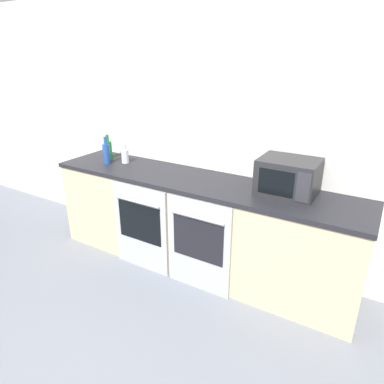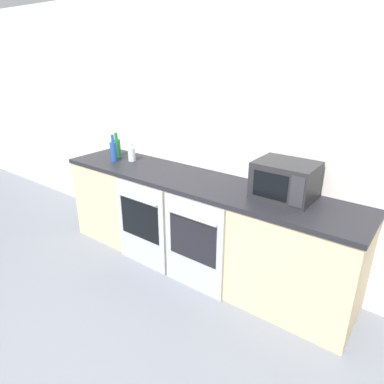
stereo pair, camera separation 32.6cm
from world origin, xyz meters
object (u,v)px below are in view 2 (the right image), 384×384
bottle_clear (132,154)px  bottle_green (117,147)px  oven_left (141,225)px  bottle_blue (114,151)px  microwave (285,180)px  oven_right (193,246)px

bottle_clear → bottle_green: bottle_green is taller
oven_left → bottle_green: bearing=151.0°
bottle_green → bottle_blue: bearing=-51.8°
bottle_clear → microwave: bearing=0.7°
oven_right → bottle_green: bearing=163.3°
oven_left → bottle_blue: (-0.64, 0.27, 0.59)m
oven_left → bottle_blue: bearing=157.1°
oven_right → bottle_green: bottle_green is taller
oven_right → bottle_green: 1.57m
microwave → bottle_blue: microwave is taller
oven_right → microwave: microwave is taller
bottle_green → bottle_blue: 0.19m
bottle_green → bottle_blue: size_ratio=0.93×
bottle_clear → bottle_green: bearing=173.7°
microwave → bottle_green: microwave is taller
bottle_clear → bottle_blue: bottle_blue is taller
bottle_green → oven_left: bearing=-29.0°
bottle_green → microwave: bearing=-0.2°
microwave → bottle_blue: (-1.89, -0.14, -0.04)m
bottle_blue → microwave: bearing=4.3°
bottle_clear → oven_left: bearing=-38.7°
oven_left → bottle_clear: size_ratio=4.35×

